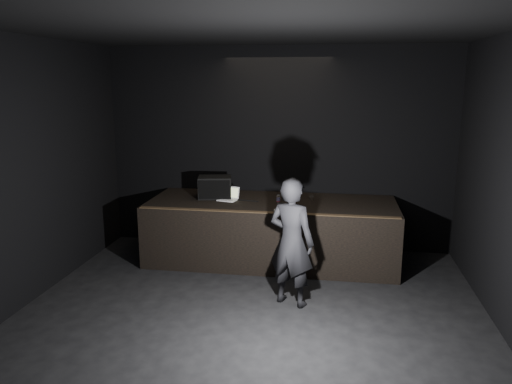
{
  "coord_description": "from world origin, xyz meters",
  "views": [
    {
      "loc": [
        0.99,
        -5.08,
        2.93
      ],
      "look_at": [
        -0.19,
        2.3,
        1.25
      ],
      "focal_mm": 35.0,
      "sensor_mm": 36.0,
      "label": 1
    }
  ],
  "objects_px": {
    "stage_monitor": "(215,187)",
    "laptop": "(229,197)",
    "beer_can": "(278,199)",
    "person": "(291,242)",
    "stage_riser": "(272,231)"
  },
  "relations": [
    {
      "from": "stage_riser",
      "to": "person",
      "type": "bearing_deg",
      "value": -73.74
    },
    {
      "from": "laptop",
      "to": "person",
      "type": "distance_m",
      "value": 2.01
    },
    {
      "from": "beer_can",
      "to": "person",
      "type": "relative_size",
      "value": 0.09
    },
    {
      "from": "stage_riser",
      "to": "beer_can",
      "type": "height_order",
      "value": "beer_can"
    },
    {
      "from": "beer_can",
      "to": "stage_riser",
      "type": "bearing_deg",
      "value": 131.88
    },
    {
      "from": "stage_monitor",
      "to": "laptop",
      "type": "distance_m",
      "value": 0.3
    },
    {
      "from": "stage_monitor",
      "to": "person",
      "type": "xyz_separation_m",
      "value": [
        1.44,
        -1.71,
        -0.32
      ]
    },
    {
      "from": "stage_riser",
      "to": "stage_monitor",
      "type": "height_order",
      "value": "stage_monitor"
    },
    {
      "from": "stage_riser",
      "to": "beer_can",
      "type": "xyz_separation_m",
      "value": [
        0.12,
        -0.14,
        0.57
      ]
    },
    {
      "from": "stage_riser",
      "to": "beer_can",
      "type": "relative_size",
      "value": 26.66
    },
    {
      "from": "laptop",
      "to": "beer_can",
      "type": "xyz_separation_m",
      "value": [
        0.84,
        -0.15,
        0.02
      ]
    },
    {
      "from": "stage_riser",
      "to": "person",
      "type": "height_order",
      "value": "person"
    },
    {
      "from": "beer_can",
      "to": "person",
      "type": "distance_m",
      "value": 1.52
    },
    {
      "from": "laptop",
      "to": "beer_can",
      "type": "distance_m",
      "value": 0.85
    },
    {
      "from": "person",
      "to": "laptop",
      "type": "bearing_deg",
      "value": -31.61
    }
  ]
}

